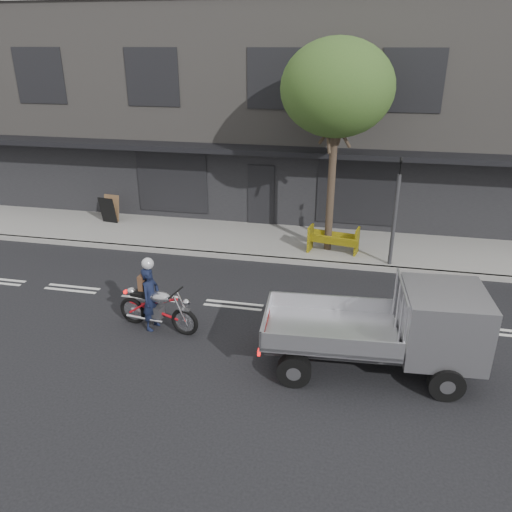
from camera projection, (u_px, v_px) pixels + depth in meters
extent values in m
plane|color=black|center=(234.00, 305.00, 13.47)|extent=(80.00, 80.00, 0.00)
cube|color=gray|center=(266.00, 241.00, 17.67)|extent=(32.00, 3.20, 0.15)
cube|color=gray|center=(257.00, 258.00, 16.23)|extent=(32.00, 0.20, 0.15)
cube|color=slate|center=(294.00, 105.00, 22.08)|extent=(26.00, 10.00, 8.00)
cylinder|color=#382B21|center=(331.00, 196.00, 16.05)|extent=(0.24, 0.24, 4.00)
ellipsoid|color=#30541F|center=(337.00, 88.00, 14.76)|extent=(3.40, 3.40, 2.89)
cylinder|color=#2D2D30|center=(394.00, 223.00, 15.11)|extent=(0.12, 0.12, 3.00)
imported|color=black|center=(401.00, 166.00, 14.42)|extent=(0.08, 0.10, 0.50)
torus|color=black|center=(133.00, 311.00, 12.51)|extent=(0.73, 0.23, 0.72)
torus|color=black|center=(185.00, 322.00, 12.00)|extent=(0.73, 0.23, 0.72)
cube|color=#2D2D30|center=(156.00, 312.00, 12.23)|extent=(0.40, 0.31, 0.30)
ellipsoid|color=#B6B6BB|center=(161.00, 297.00, 12.00)|extent=(0.63, 0.43, 0.29)
cube|color=black|center=(142.00, 294.00, 12.18)|extent=(0.61, 0.35, 0.09)
cylinder|color=black|center=(176.00, 293.00, 11.77)|extent=(0.15, 0.64, 0.04)
imported|color=black|center=(151.00, 299.00, 12.10)|extent=(0.48, 0.65, 1.61)
cylinder|color=black|center=(294.00, 370.00, 10.19)|extent=(0.73, 0.31, 0.71)
cylinder|color=black|center=(299.00, 330.00, 11.64)|extent=(0.73, 0.31, 0.71)
cylinder|color=black|center=(446.00, 384.00, 9.80)|extent=(0.73, 0.31, 0.71)
cylinder|color=black|center=(432.00, 340.00, 11.25)|extent=(0.73, 0.31, 0.71)
cube|color=#2D2D30|center=(367.00, 348.00, 10.66)|extent=(4.36, 1.21, 0.13)
cube|color=#AAA9AE|center=(442.00, 323.00, 10.18)|extent=(1.70, 1.79, 1.41)
cube|color=black|center=(445.00, 305.00, 10.02)|extent=(1.50, 1.68, 0.52)
cube|color=silver|center=(330.00, 331.00, 10.63)|extent=(2.92, 2.00, 0.09)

